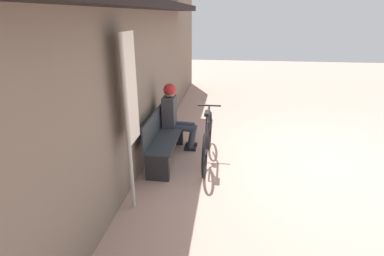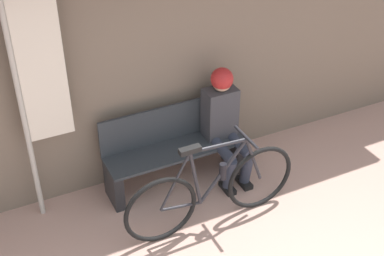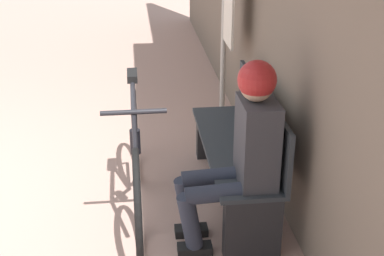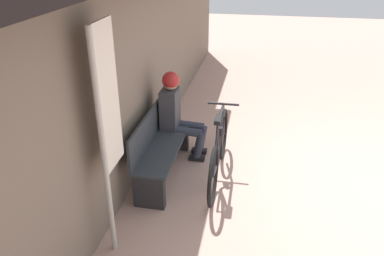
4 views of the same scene
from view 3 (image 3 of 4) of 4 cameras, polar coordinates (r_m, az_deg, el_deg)
name	(u,v)px [view 3 (image 3 of 4)]	position (r m, az deg, el deg)	size (l,w,h in m)	color
park_bench_near	(240,151)	(3.87, 5.16, -2.51)	(1.47, 0.42, 0.84)	#2D3338
bicycle	(136,160)	(3.75, -5.98, -3.39)	(1.76, 0.40, 0.95)	black
person_seated	(242,145)	(3.25, 5.36, -1.77)	(0.34, 0.61, 1.23)	#2D3342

